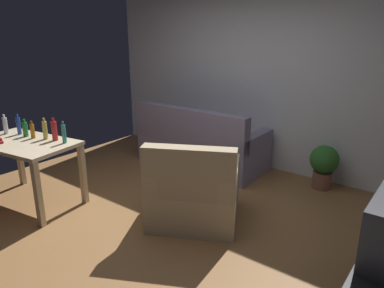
# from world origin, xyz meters

# --- Properties ---
(ground_plane) EXTENTS (5.20, 4.40, 0.02)m
(ground_plane) POSITION_xyz_m (0.00, 0.00, -0.01)
(ground_plane) COLOR olive
(wall_rear) EXTENTS (5.20, 0.10, 2.70)m
(wall_rear) POSITION_xyz_m (0.00, 2.20, 1.35)
(wall_rear) COLOR silver
(wall_rear) RESTS_ON ground_plane
(couch) EXTENTS (1.87, 0.84, 0.92)m
(couch) POSITION_xyz_m (-0.58, 1.59, 0.31)
(couch) COLOR gray
(couch) RESTS_ON ground_plane
(desk) EXTENTS (1.29, 0.87, 0.76)m
(desk) POSITION_xyz_m (-1.46, -0.60, 0.65)
(desk) COLOR #C6B28E
(desk) RESTS_ON ground_plane
(potted_plant) EXTENTS (0.36, 0.36, 0.57)m
(potted_plant) POSITION_xyz_m (1.14, 1.90, 0.33)
(potted_plant) COLOR brown
(potted_plant) RESTS_ON ground_plane
(armchair) EXTENTS (1.19, 1.16, 0.92)m
(armchair) POSITION_xyz_m (0.33, 0.23, 0.32)
(armchair) COLOR tan
(armchair) RESTS_ON ground_plane
(bottle_clear) EXTENTS (0.05, 0.05, 0.24)m
(bottle_clear) POSITION_xyz_m (-1.92, -0.56, 0.86)
(bottle_clear) COLOR silver
(bottle_clear) RESTS_ON desk
(bottle_blue) EXTENTS (0.05, 0.05, 0.24)m
(bottle_blue) POSITION_xyz_m (-1.77, -0.47, 0.87)
(bottle_blue) COLOR #2347A3
(bottle_blue) RESTS_ON desk
(bottle_green) EXTENTS (0.06, 0.06, 0.21)m
(bottle_green) POSITION_xyz_m (-1.62, -0.47, 0.85)
(bottle_green) COLOR #1E722D
(bottle_green) RESTS_ON desk
(bottle_amber) EXTENTS (0.05, 0.05, 0.21)m
(bottle_amber) POSITION_xyz_m (-1.48, -0.46, 0.85)
(bottle_amber) COLOR #9E6019
(bottle_amber) RESTS_ON desk
(bottle_squat) EXTENTS (0.05, 0.05, 0.25)m
(bottle_squat) POSITION_xyz_m (-1.33, -0.39, 0.87)
(bottle_squat) COLOR #BCB24C
(bottle_squat) RESTS_ON desk
(bottle_red) EXTENTS (0.06, 0.06, 0.26)m
(bottle_red) POSITION_xyz_m (-1.20, -0.36, 0.87)
(bottle_red) COLOR #AD2323
(bottle_red) RESTS_ON desk
(bottle_tall) EXTENTS (0.05, 0.05, 0.25)m
(bottle_tall) POSITION_xyz_m (-1.03, -0.35, 0.87)
(bottle_tall) COLOR teal
(bottle_tall) RESTS_ON desk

